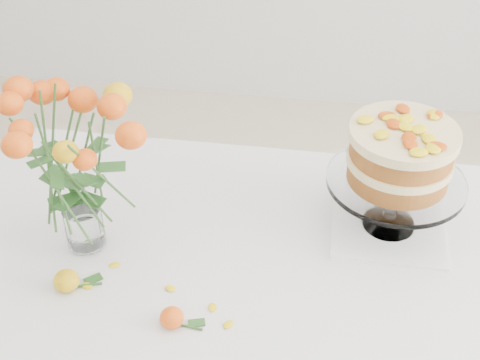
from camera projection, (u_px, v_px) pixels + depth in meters
The scene contains 11 objects.
table at pixel (233, 287), 1.56m from camera, with size 1.43×0.93×0.76m.
napkin at pixel (388, 226), 1.60m from camera, with size 0.26×0.26×0.01m, color white.
cake_stand at pixel (400, 160), 1.48m from camera, with size 0.32×0.32×0.28m.
rose_vase at pixel (71, 156), 1.40m from camera, with size 0.34×0.34×0.44m.
loose_rose_near at pixel (66, 281), 1.43m from camera, with size 0.10×0.06×0.05m.
loose_rose_far at pixel (172, 318), 1.35m from camera, with size 0.09×0.05×0.04m.
stray_petal_a at pixel (170, 288), 1.44m from camera, with size 0.03×0.02×0.00m, color yellow.
stray_petal_b at pixel (213, 308), 1.40m from camera, with size 0.03×0.02×0.00m, color yellow.
stray_petal_c at pixel (228, 325), 1.36m from camera, with size 0.03×0.02×0.00m, color yellow.
stray_petal_d at pixel (115, 265), 1.50m from camera, with size 0.03×0.02×0.00m, color yellow.
stray_petal_e at pixel (87, 286), 1.45m from camera, with size 0.03×0.02×0.00m, color yellow.
Camera 1 is at (0.18, -1.06, 1.83)m, focal length 50.00 mm.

